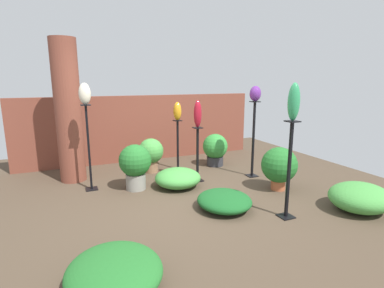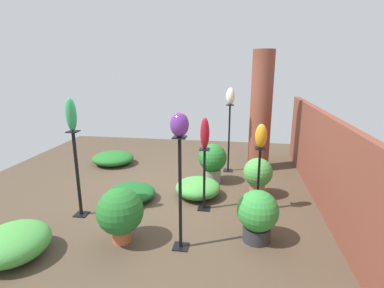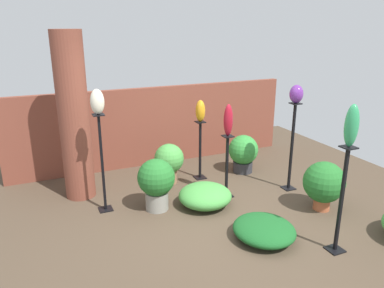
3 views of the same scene
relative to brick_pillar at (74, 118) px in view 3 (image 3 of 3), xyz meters
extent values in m
plane|color=#4C3D2D|center=(1.61, -1.69, -1.31)|extent=(8.00, 8.00, 0.00)
cube|color=brown|center=(1.61, 0.95, -0.54)|extent=(5.60, 0.12, 1.54)
cylinder|color=brown|center=(0.00, 0.00, 0.00)|extent=(0.47, 0.47, 2.63)
cube|color=black|center=(0.26, -0.67, -1.31)|extent=(0.20, 0.20, 0.01)
cube|color=black|center=(0.26, -0.67, -0.57)|extent=(0.04, 0.04, 1.49)
cube|color=black|center=(0.26, -0.67, 0.17)|extent=(0.16, 0.16, 0.02)
cube|color=black|center=(2.17, -0.99, -1.31)|extent=(0.20, 0.20, 0.01)
cube|color=black|center=(2.17, -0.99, -0.80)|extent=(0.04, 0.04, 1.03)
cube|color=black|center=(2.17, -0.99, -0.29)|extent=(0.16, 0.16, 0.02)
cube|color=black|center=(2.67, -2.89, -1.31)|extent=(0.20, 0.20, 0.01)
cube|color=black|center=(2.67, -2.89, -0.63)|extent=(0.04, 0.04, 1.37)
cube|color=black|center=(2.67, -2.89, 0.04)|extent=(0.16, 0.16, 0.02)
cube|color=black|center=(3.29, -1.16, -1.31)|extent=(0.20, 0.20, 0.01)
cube|color=black|center=(3.29, -1.16, -0.57)|extent=(0.04, 0.04, 1.49)
cube|color=black|center=(3.29, -1.16, 0.17)|extent=(0.16, 0.16, 0.02)
cube|color=black|center=(2.10, -0.13, -1.31)|extent=(0.20, 0.20, 0.01)
cube|color=black|center=(2.10, -0.13, -0.78)|extent=(0.04, 0.04, 1.07)
cube|color=black|center=(2.10, -0.13, -0.26)|extent=(0.16, 0.16, 0.02)
ellipsoid|color=beige|center=(0.26, -0.67, 0.35)|extent=(0.19, 0.18, 0.36)
ellipsoid|color=maroon|center=(2.17, -0.99, -0.03)|extent=(0.14, 0.14, 0.50)
ellipsoid|color=#2D9356|center=(2.67, -2.89, 0.30)|extent=(0.16, 0.16, 0.50)
ellipsoid|color=#6B2D8C|center=(3.29, -1.16, 0.32)|extent=(0.21, 0.22, 0.29)
ellipsoid|color=orange|center=(2.10, -0.13, -0.06)|extent=(0.17, 0.18, 0.38)
cylinder|color=#B25B38|center=(3.28, -1.98, -1.22)|extent=(0.24, 0.24, 0.18)
sphere|color=#236B28|center=(3.28, -1.98, -0.87)|extent=(0.62, 0.62, 0.62)
cylinder|color=#936B4C|center=(1.51, -0.10, -1.20)|extent=(0.27, 0.27, 0.23)
sphere|color=#479942|center=(1.51, -0.10, -0.86)|extent=(0.52, 0.52, 0.52)
cylinder|color=gray|center=(0.99, -0.96, -1.17)|extent=(0.34, 0.34, 0.28)
sphere|color=#236B28|center=(0.99, -0.96, -0.79)|extent=(0.56, 0.56, 0.56)
cylinder|color=#2D2D33|center=(2.97, -0.18, -1.21)|extent=(0.37, 0.37, 0.20)
sphere|color=#338C38|center=(2.97, -0.18, -0.87)|extent=(0.56, 0.56, 0.56)
ellipsoid|color=#479942|center=(1.71, -1.15, -1.15)|extent=(0.82, 0.81, 0.33)
ellipsoid|color=#195923|center=(2.01, -2.30, -1.19)|extent=(0.81, 0.86, 0.25)
camera|label=1|loc=(-0.09, -5.96, 0.58)|focal=28.00mm
camera|label=2|loc=(6.67, -0.49, 1.00)|focal=28.00mm
camera|label=3|loc=(-0.59, -5.87, 1.39)|focal=35.00mm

